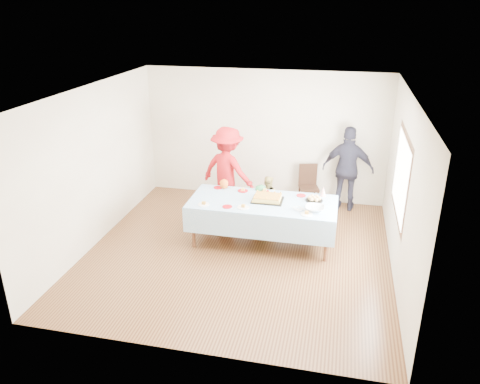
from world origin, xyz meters
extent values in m
plane|color=#442513|center=(0.00, 0.00, 0.00)|extent=(5.00, 5.00, 0.00)
cube|color=beige|center=(0.00, 2.50, 1.35)|extent=(5.00, 0.04, 2.70)
cube|color=beige|center=(0.00, -2.50, 1.35)|extent=(5.00, 0.04, 2.70)
cube|color=beige|center=(-2.50, 0.00, 1.35)|extent=(0.04, 5.00, 2.70)
cube|color=beige|center=(2.50, 0.00, 1.35)|extent=(0.04, 5.00, 2.70)
cube|color=white|center=(0.00, 0.00, 2.70)|extent=(5.00, 5.00, 0.04)
cube|color=#472B16|center=(2.47, 0.20, 1.50)|extent=(0.03, 1.75, 1.35)
cylinder|color=#552F1D|center=(-0.79, 0.02, 0.36)|extent=(0.06, 0.06, 0.73)
cylinder|color=#552F1D|center=(1.45, 0.02, 0.36)|extent=(0.06, 0.06, 0.73)
cylinder|color=#552F1D|center=(-0.79, 0.86, 0.36)|extent=(0.06, 0.06, 0.73)
cylinder|color=#552F1D|center=(1.45, 0.86, 0.36)|extent=(0.06, 0.06, 0.73)
cube|color=#552F1D|center=(0.33, 0.44, 0.75)|extent=(2.40, 1.00, 0.04)
cube|color=white|center=(0.33, 0.44, 0.78)|extent=(2.50, 1.10, 0.01)
cube|color=black|center=(0.40, 0.49, 0.79)|extent=(0.53, 0.41, 0.02)
cube|color=#FED560|center=(0.40, 0.49, 0.83)|extent=(0.45, 0.33, 0.07)
cube|color=#986623|center=(0.40, 0.49, 0.87)|extent=(0.45, 0.33, 0.01)
cylinder|color=black|center=(1.18, 0.65, 0.79)|extent=(0.30, 0.30, 0.02)
sphere|color=tan|center=(1.26, 0.65, 0.83)|extent=(0.07, 0.07, 0.07)
sphere|color=tan|center=(1.22, 0.72, 0.83)|extent=(0.07, 0.07, 0.07)
sphere|color=tan|center=(1.14, 0.72, 0.83)|extent=(0.07, 0.07, 0.07)
sphere|color=tan|center=(1.10, 0.65, 0.83)|extent=(0.07, 0.07, 0.07)
sphere|color=tan|center=(1.14, 0.58, 0.83)|extent=(0.07, 0.07, 0.07)
sphere|color=tan|center=(1.22, 0.58, 0.83)|extent=(0.07, 0.07, 0.07)
sphere|color=tan|center=(1.18, 0.65, 0.83)|extent=(0.07, 0.07, 0.07)
imported|color=silver|center=(1.22, 0.25, 0.82)|extent=(0.32, 0.32, 0.08)
cone|color=white|center=(1.32, 0.90, 0.87)|extent=(0.10, 0.10, 0.17)
cylinder|color=#B80D16|center=(-0.57, 0.87, 0.79)|extent=(0.16, 0.16, 0.01)
cylinder|color=#B80D16|center=(-0.10, 0.82, 0.79)|extent=(0.19, 0.19, 0.01)
cylinder|color=#B80D16|center=(0.29, 0.87, 0.79)|extent=(0.17, 0.17, 0.01)
cylinder|color=#B80D16|center=(0.94, 0.83, 0.79)|extent=(0.17, 0.17, 0.01)
cylinder|color=#B80D16|center=(-0.21, 0.08, 0.79)|extent=(0.16, 0.16, 0.01)
cylinder|color=white|center=(-0.61, 0.08, 0.79)|extent=(0.20, 0.20, 0.01)
cylinder|color=white|center=(0.06, 0.11, 0.79)|extent=(0.20, 0.20, 0.01)
cylinder|color=white|center=(1.10, 0.07, 0.79)|extent=(0.20, 0.20, 0.01)
cylinder|color=black|center=(0.87, 1.98, 0.19)|extent=(0.03, 0.03, 0.38)
cylinder|color=black|center=(1.18, 2.06, 0.19)|extent=(0.03, 0.03, 0.38)
cylinder|color=black|center=(0.79, 2.29, 0.19)|extent=(0.03, 0.03, 0.38)
cylinder|color=black|center=(1.10, 2.37, 0.19)|extent=(0.03, 0.03, 0.38)
cube|color=black|center=(0.99, 2.17, 0.40)|extent=(0.46, 0.46, 0.04)
cube|color=black|center=(0.94, 2.34, 0.64)|extent=(0.37, 0.13, 0.45)
imported|color=orange|center=(-0.47, 0.90, 0.48)|extent=(0.35, 0.23, 0.95)
imported|color=#2A7F43|center=(0.19, 0.95, 0.43)|extent=(0.45, 0.32, 0.86)
imported|color=tan|center=(0.25, 1.40, 0.44)|extent=(0.44, 0.35, 0.88)
imported|color=red|center=(-0.57, 1.57, 0.87)|extent=(1.27, 0.98, 1.74)
imported|color=#282736|center=(1.73, 2.20, 0.86)|extent=(1.05, 0.53, 1.72)
camera|label=1|loc=(1.53, -6.77, 3.97)|focal=35.00mm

